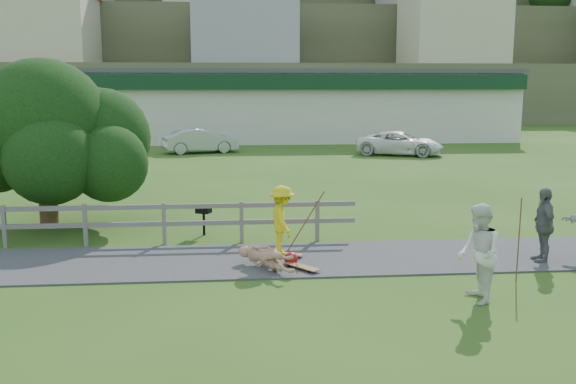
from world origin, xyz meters
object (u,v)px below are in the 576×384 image
skater_fallen (266,258)px  car_white (400,143)px  skater_rider (282,224)px  car_silver (200,141)px  spectator_b (544,225)px  tree (46,159)px  bbq (204,221)px  spectator_a (479,254)px

skater_fallen → car_white: car_white is taller
skater_rider → car_silver: skater_rider is taller
spectator_b → tree: 13.55m
car_silver → bbq: bearing=167.7°
skater_rider → car_white: bearing=-30.8°
skater_fallen → tree: (-6.07, 5.11, 1.68)m
spectator_b → bbq: bearing=-106.2°
car_white → skater_fallen: bearing=-179.8°
spectator_a → tree: size_ratio=0.31×
spectator_a → bbq: (-5.42, 5.98, -0.54)m
spectator_b → car_white: size_ratio=0.36×
car_silver → bbq: size_ratio=5.40×
car_silver → car_white: size_ratio=0.90×
spectator_a → spectator_b: bearing=139.0°
spectator_b → bbq: (-7.98, 3.44, -0.47)m
skater_fallen → spectator_b: 6.50m
spectator_b → car_white: 22.50m
tree → bbq: 5.08m
skater_fallen → car_white: 24.21m
skater_rider → bbq: (-1.96, 2.53, -0.42)m
bbq → spectator_a: bearing=-25.1°
skater_fallen → car_white: (9.06, 22.45, 0.39)m
tree → skater_rider: bearing=-32.2°
spectator_a → skater_rider: bearing=-130.6°
skater_rider → bbq: 3.22m
car_white → bbq: size_ratio=6.03×
skater_rider → tree: (-6.52, 4.10, 1.15)m
skater_rider → bbq: bearing=28.8°
skater_rider → car_silver: bearing=-1.8°
skater_fallen → car_silver: car_silver is taller
skater_fallen → spectator_a: spectator_a is taller
spectator_a → car_silver: 27.92m
car_silver → tree: size_ratio=0.73×
spectator_b → tree: size_ratio=0.29×
skater_fallen → tree: 8.11m
skater_fallen → bbq: bearing=75.6°
skater_rider → spectator_a: (3.47, -3.45, 0.13)m
skater_fallen → bbq: (-1.51, 3.54, 0.11)m
car_white → tree: 23.05m
spectator_a → spectator_b: size_ratio=1.08×
skater_fallen → car_silver: (-2.51, 24.73, 0.44)m
car_silver → bbq: 21.22m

